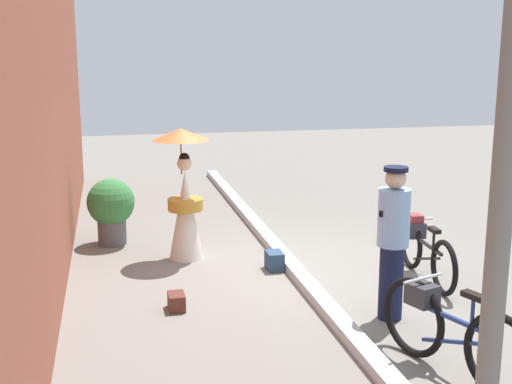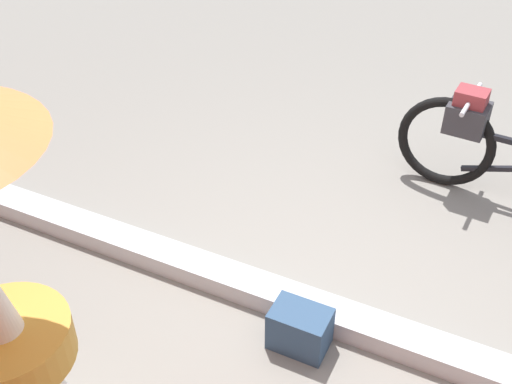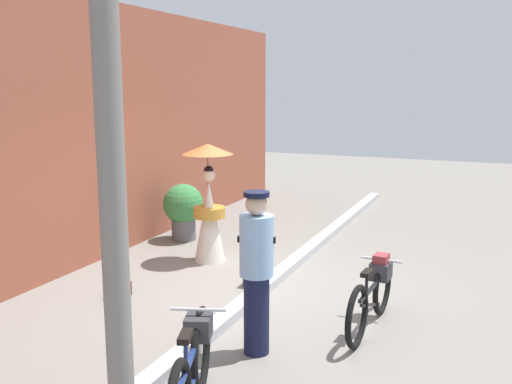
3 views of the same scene
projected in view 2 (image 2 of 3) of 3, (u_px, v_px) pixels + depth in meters
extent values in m
plane|color=gray|center=(332.00, 323.00, 3.45)|extent=(30.00, 30.00, 0.00)
cube|color=#B2B2B7|center=(333.00, 316.00, 3.41)|extent=(14.00, 0.20, 0.12)
torus|color=black|center=(446.00, 142.00, 4.32)|extent=(0.68, 0.11, 0.67)
cylinder|color=silver|center=(471.00, 99.00, 4.06)|extent=(0.06, 0.48, 0.03)
cube|color=#333338|center=(467.00, 118.00, 4.14)|extent=(0.27, 0.24, 0.20)
cube|color=maroon|center=(471.00, 100.00, 4.07)|extent=(0.21, 0.17, 0.14)
cone|color=silver|center=(17.00, 368.00, 2.45)|extent=(0.48, 0.48, 1.25)
cylinder|color=#C1842D|center=(8.00, 343.00, 2.36)|extent=(0.49, 0.49, 0.16)
cube|color=navy|center=(300.00, 329.00, 3.26)|extent=(0.30, 0.21, 0.24)
cube|color=#243951|center=(305.00, 312.00, 3.27)|extent=(0.26, 0.07, 0.09)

